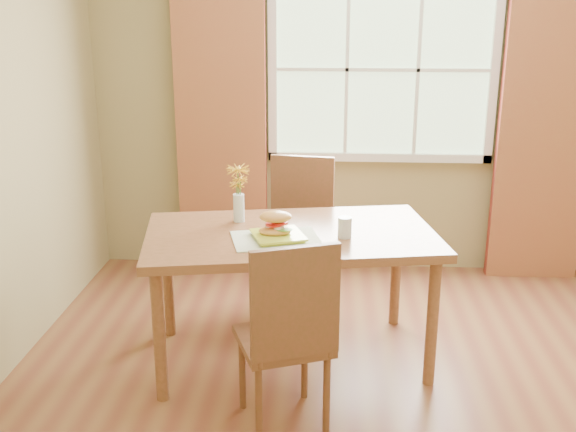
# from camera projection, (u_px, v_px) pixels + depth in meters

# --- Properties ---
(room) EXTENTS (4.24, 3.84, 2.74)m
(room) POSITION_uv_depth(u_px,v_px,m) (410.00, 142.00, 3.03)
(room) COLOR brown
(room) RESTS_ON ground
(window) EXTENTS (1.62, 0.06, 1.32)m
(window) POSITION_uv_depth(u_px,v_px,m) (382.00, 70.00, 4.77)
(window) COLOR #ABCD9B
(window) RESTS_ON room
(curtain_left) EXTENTS (0.65, 0.08, 2.20)m
(curtain_left) POSITION_uv_depth(u_px,v_px,m) (221.00, 126.00, 4.87)
(curtain_left) COLOR maroon
(curtain_left) RESTS_ON room
(curtain_right) EXTENTS (0.65, 0.08, 2.20)m
(curtain_right) POSITION_uv_depth(u_px,v_px,m) (545.00, 130.00, 4.73)
(curtain_right) COLOR maroon
(curtain_right) RESTS_ON room
(dining_table) EXTENTS (1.69, 1.13, 0.76)m
(dining_table) POSITION_uv_depth(u_px,v_px,m) (291.00, 245.00, 3.68)
(dining_table) COLOR brown
(dining_table) RESTS_ON room
(chair_near) EXTENTS (0.52, 0.52, 0.97)m
(chair_near) POSITION_uv_depth(u_px,v_px,m) (288.00, 330.00, 3.06)
(chair_near) COLOR brown
(chair_near) RESTS_ON room
(chair_far) EXTENTS (0.48, 0.48, 1.01)m
(chair_far) POSITION_uv_depth(u_px,v_px,m) (299.00, 228.00, 4.39)
(chair_far) COLOR brown
(chair_far) RESTS_ON room
(placemat) EXTENTS (0.52, 0.43, 0.01)m
(placemat) POSITION_uv_depth(u_px,v_px,m) (276.00, 239.00, 3.53)
(placemat) COLOR beige
(placemat) RESTS_ON dining_table
(plate) EXTENTS (0.33, 0.33, 0.01)m
(plate) POSITION_uv_depth(u_px,v_px,m) (278.00, 237.00, 3.54)
(plate) COLOR #B6CA32
(plate) RESTS_ON placemat
(croissant_sandwich) EXTENTS (0.19, 0.13, 0.13)m
(croissant_sandwich) POSITION_uv_depth(u_px,v_px,m) (275.00, 223.00, 3.53)
(croissant_sandwich) COLOR #E8A84F
(croissant_sandwich) RESTS_ON plate
(water_glass) EXTENTS (0.07, 0.07, 0.11)m
(water_glass) POSITION_uv_depth(u_px,v_px,m) (345.00, 228.00, 3.56)
(water_glass) COLOR silver
(water_glass) RESTS_ON dining_table
(flower_vase) EXTENTS (0.13, 0.13, 0.33)m
(flower_vase) POSITION_uv_depth(u_px,v_px,m) (238.00, 188.00, 3.78)
(flower_vase) COLOR silver
(flower_vase) RESTS_ON dining_table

